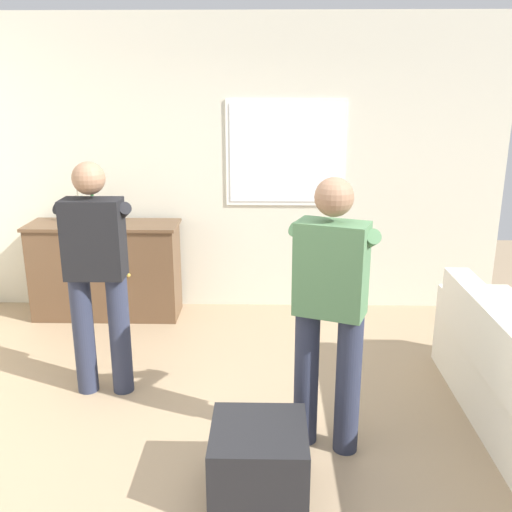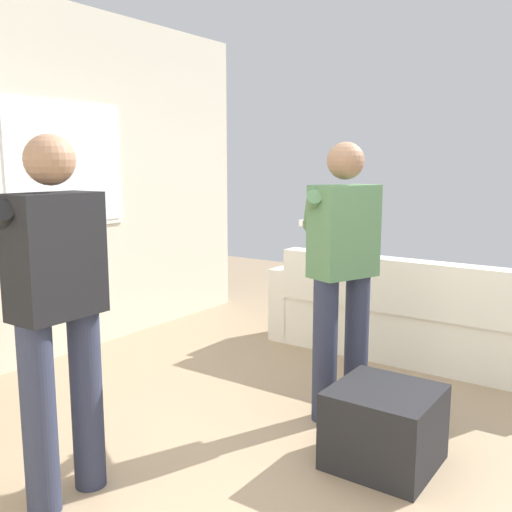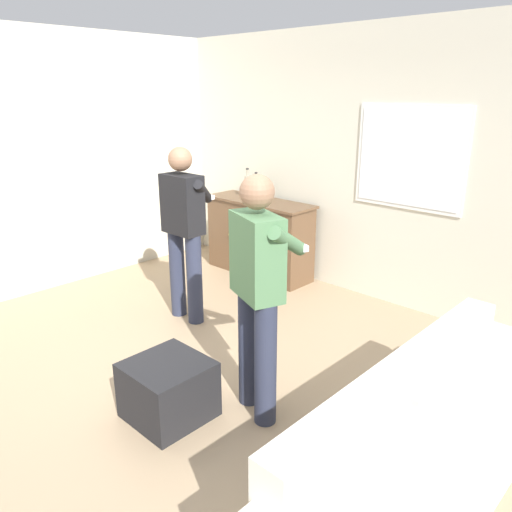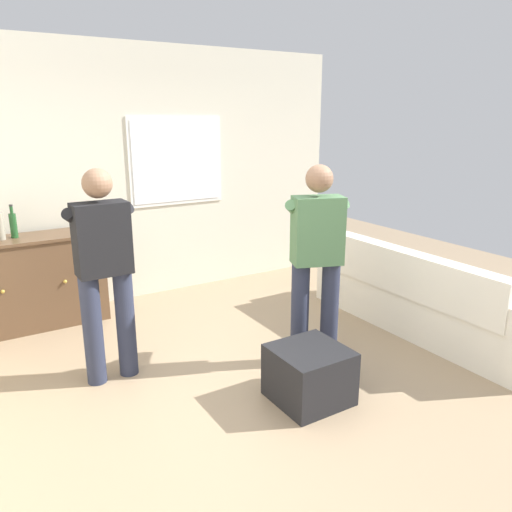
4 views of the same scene
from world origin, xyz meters
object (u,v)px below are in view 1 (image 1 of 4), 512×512
object	(u,v)px
sideboard_cabinet	(106,270)
bottle_liquor_amber	(80,208)
ottoman	(259,461)
person_standing_right	(330,304)
person_standing_left	(97,269)
bottle_wine_green	(93,209)

from	to	relation	value
sideboard_cabinet	bottle_liquor_amber	xyz separation A→B (m)	(-0.20, 0.01, 0.60)
ottoman	person_standing_right	size ratio (longest dim) A/B	0.31
bottle_liquor_amber	person_standing_left	xyz separation A→B (m)	(0.56, -1.43, -0.12)
bottle_wine_green	sideboard_cabinet	bearing A→B (deg)	-21.73
sideboard_cabinet	bottle_liquor_amber	distance (m)	0.63
person_standing_right	bottle_liquor_amber	bearing A→B (deg)	135.82
person_standing_left	ottoman	bearing A→B (deg)	-43.87
ottoman	bottle_wine_green	bearing A→B (deg)	121.94
bottle_wine_green	ottoman	world-z (taller)	bottle_wine_green
ottoman	person_standing_right	bearing A→B (deg)	49.07
ottoman	person_standing_right	distance (m)	0.96
person_standing_left	bottle_wine_green	bearing A→B (deg)	107.13
bottle_wine_green	person_standing_right	bearing A→B (deg)	-46.17
bottle_liquor_amber	ottoman	distance (m)	3.17
bottle_liquor_amber	person_standing_right	xyz separation A→B (m)	(2.12, -2.06, -0.12)
bottle_wine_green	bottle_liquor_amber	xyz separation A→B (m)	(-0.12, -0.03, 0.01)
sideboard_cabinet	person_standing_left	size ratio (longest dim) A/B	0.84
bottle_liquor_amber	bottle_wine_green	bearing A→B (deg)	13.53
bottle_liquor_amber	person_standing_right	world-z (taller)	person_standing_right
sideboard_cabinet	ottoman	distance (m)	2.95
person_standing_left	person_standing_right	distance (m)	1.68
person_standing_left	person_standing_right	xyz separation A→B (m)	(1.55, -0.63, 0.00)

